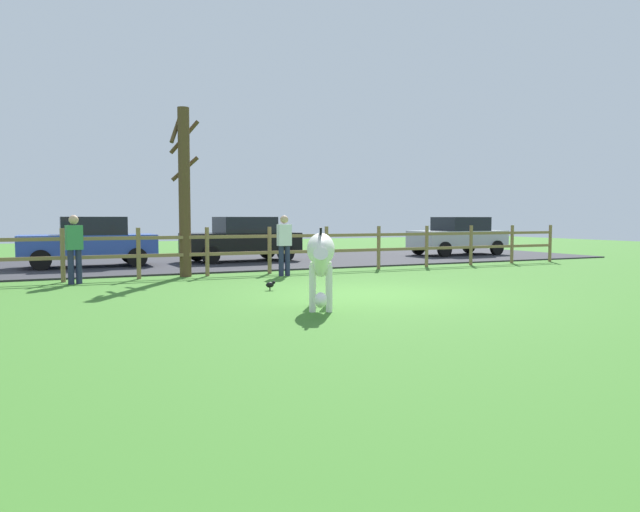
{
  "coord_description": "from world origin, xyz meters",
  "views": [
    {
      "loc": [
        -5.88,
        -10.5,
        1.57
      ],
      "look_at": [
        -0.71,
        0.68,
        0.76
      ],
      "focal_mm": 32.65,
      "sensor_mm": 36.0,
      "label": 1
    }
  ],
  "objects": [
    {
      "name": "parking_asphalt",
      "position": [
        0.0,
        9.3,
        0.03
      ],
      "size": [
        28.0,
        7.4,
        0.05
      ],
      "primitive_type": "cube",
      "color": "#2D2D33",
      "rests_on": "ground_plane"
    },
    {
      "name": "ground_plane",
      "position": [
        0.0,
        0.0,
        0.0
      ],
      "size": [
        60.0,
        60.0,
        0.0
      ],
      "primitive_type": "plane",
      "color": "#3D7528"
    },
    {
      "name": "paddock_fence",
      "position": [
        -0.28,
        5.0,
        0.75
      ],
      "size": [
        21.55,
        0.11,
        1.32
      ],
      "color": "olive",
      "rests_on": "ground_plane"
    },
    {
      "name": "parked_car_blue",
      "position": [
        -4.8,
        9.02,
        0.84
      ],
      "size": [
        4.01,
        1.9,
        1.56
      ],
      "color": "#2D4CAD",
      "rests_on": "parking_asphalt"
    },
    {
      "name": "parked_car_black",
      "position": [
        0.21,
        9.22,
        0.84
      ],
      "size": [
        4.08,
        2.03,
        1.56
      ],
      "color": "black",
      "rests_on": "parking_asphalt"
    },
    {
      "name": "bare_tree",
      "position": [
        -2.63,
        5.12,
        2.34
      ],
      "size": [
        0.88,
        0.66,
        4.48
      ],
      "color": "#513A23",
      "rests_on": "ground_plane"
    },
    {
      "name": "crow_on_grass",
      "position": [
        -1.58,
        1.35,
        0.13
      ],
      "size": [
        0.22,
        0.1,
        0.2
      ],
      "color": "black",
      "rests_on": "ground_plane"
    },
    {
      "name": "zebra",
      "position": [
        -1.69,
        -1.47,
        0.93
      ],
      "size": [
        1.06,
        1.81,
        1.41
      ],
      "color": "white",
      "rests_on": "ground_plane"
    },
    {
      "name": "visitor_left_of_tree",
      "position": [
        -0.16,
        4.17,
        0.91
      ],
      "size": [
        0.37,
        0.23,
        1.64
      ],
      "color": "#232847",
      "rests_on": "ground_plane"
    },
    {
      "name": "visitor_right_of_tree",
      "position": [
        -5.39,
        4.44,
        0.91
      ],
      "size": [
        0.4,
        0.29,
        1.64
      ],
      "color": "#232847",
      "rests_on": "ground_plane"
    },
    {
      "name": "parked_car_silver",
      "position": [
        9.4,
        8.89,
        0.84
      ],
      "size": [
        4.06,
        2.0,
        1.56
      ],
      "color": "#B7BABF",
      "rests_on": "parking_asphalt"
    }
  ]
}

